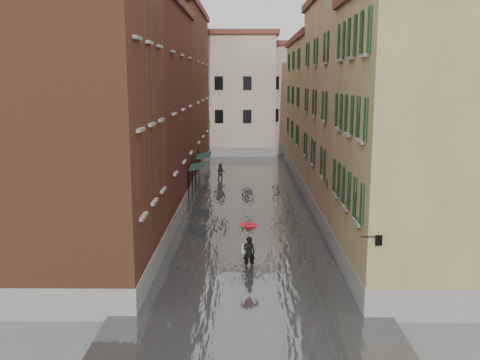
{
  "coord_description": "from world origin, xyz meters",
  "views": [
    {
      "loc": [
        -0.17,
        -23.5,
        8.35
      ],
      "look_at": [
        -0.47,
        4.93,
        3.0
      ],
      "focal_mm": 40.0,
      "sensor_mm": 36.0,
      "label": 1
    }
  ],
  "objects": [
    {
      "name": "building_end_pink",
      "position": [
        6.0,
        40.0,
        6.0
      ],
      "size": [
        10.0,
        9.0,
        12.0
      ],
      "primitive_type": "cube",
      "color": "tan",
      "rests_on": "ground"
    },
    {
      "name": "awning_far",
      "position": [
        -3.49,
        17.56,
        2.46
      ],
      "size": [
        1.09,
        2.86,
        2.8
      ],
      "color": "black",
      "rests_on": "ground"
    },
    {
      "name": "awning_near",
      "position": [
        -3.49,
        12.41,
        2.46
      ],
      "size": [
        1.09,
        2.8,
        2.8
      ],
      "color": "black",
      "rests_on": "ground"
    },
    {
      "name": "building_right_near",
      "position": [
        7.0,
        -2.0,
        5.75
      ],
      "size": [
        6.0,
        8.0,
        11.5
      ],
      "primitive_type": "cube",
      "color": "olive",
      "rests_on": "ground"
    },
    {
      "name": "building_end_cream",
      "position": [
        -3.0,
        38.0,
        6.5
      ],
      "size": [
        12.0,
        9.0,
        13.0
      ],
      "primitive_type": "cube",
      "color": "beige",
      "rests_on": "ground"
    },
    {
      "name": "window_planters",
      "position": [
        4.12,
        -0.72,
        3.51
      ],
      "size": [
        0.59,
        8.52,
        0.84
      ],
      "color": "brown",
      "rests_on": "ground"
    },
    {
      "name": "building_right_mid",
      "position": [
        7.0,
        9.0,
        6.5
      ],
      "size": [
        6.0,
        14.0,
        13.0
      ],
      "primitive_type": "cube",
      "color": "tan",
      "rests_on": "ground"
    },
    {
      "name": "wall_lantern",
      "position": [
        4.33,
        -6.0,
        3.01
      ],
      "size": [
        0.71,
        0.22,
        0.35
      ],
      "color": "black",
      "rests_on": "ground"
    },
    {
      "name": "building_left_mid",
      "position": [
        -7.0,
        9.0,
        6.25
      ],
      "size": [
        6.0,
        14.0,
        12.5
      ],
      "primitive_type": "cube",
      "color": "#56261B",
      "rests_on": "ground"
    },
    {
      "name": "floodwater",
      "position": [
        0.0,
        13.0,
        0.1
      ],
      "size": [
        10.0,
        60.0,
        0.2
      ],
      "primitive_type": "cube",
      "color": "#4F5458",
      "rests_on": "ground"
    },
    {
      "name": "pedestrian_far",
      "position": [
        -2.23,
        20.31,
        0.75
      ],
      "size": [
        0.74,
        0.58,
        1.51
      ],
      "primitive_type": "imported",
      "rotation": [
        0.0,
        0.0,
        -0.01
      ],
      "color": "black",
      "rests_on": "ground"
    },
    {
      "name": "building_left_near",
      "position": [
        -7.0,
        -2.0,
        6.5
      ],
      "size": [
        6.0,
        8.0,
        13.0
      ],
      "primitive_type": "cube",
      "color": "brown",
      "rests_on": "ground"
    },
    {
      "name": "building_right_far",
      "position": [
        7.0,
        24.0,
        5.75
      ],
      "size": [
        6.0,
        16.0,
        11.5
      ],
      "primitive_type": "cube",
      "color": "olive",
      "rests_on": "ground"
    },
    {
      "name": "building_left_far",
      "position": [
        -7.0,
        24.0,
        7.0
      ],
      "size": [
        6.0,
        16.0,
        14.0
      ],
      "primitive_type": "cube",
      "color": "brown",
      "rests_on": "ground"
    },
    {
      "name": "pedestrian_main",
      "position": [
        -0.02,
        -0.72,
        1.22
      ],
      "size": [
        0.86,
        0.86,
        2.06
      ],
      "color": "black",
      "rests_on": "ground"
    },
    {
      "name": "ground",
      "position": [
        0.0,
        0.0,
        0.0
      ],
      "size": [
        120.0,
        120.0,
        0.0
      ],
      "primitive_type": "plane",
      "color": "#5F5E61",
      "rests_on": "ground"
    }
  ]
}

